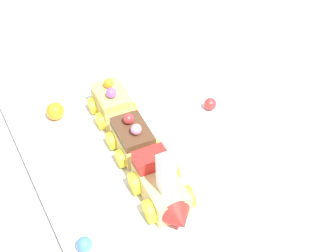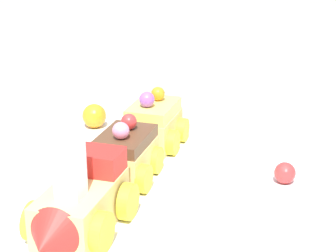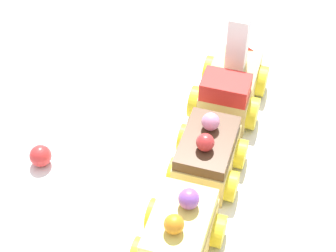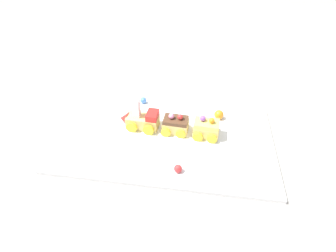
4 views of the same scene
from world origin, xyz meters
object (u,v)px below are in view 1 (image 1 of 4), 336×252
object	(u,v)px
gumball_blue	(84,244)
cake_car_chocolate	(133,140)
cake_train_locomotive	(163,190)
gumball_orange	(55,111)
cake_car_lemon	(112,104)
gumball_red	(210,104)

from	to	relation	value
gumball_blue	cake_car_chocolate	bearing A→B (deg)	134.29
cake_train_locomotive	gumball_orange	size ratio (longest dim) A/B	4.10
cake_car_chocolate	gumball_orange	distance (m)	0.16
cake_car_chocolate	cake_car_lemon	world-z (taller)	cake_car_lemon
cake_train_locomotive	cake_car_lemon	xyz separation A→B (m)	(-0.21, 0.01, -0.00)
gumball_orange	gumball_red	distance (m)	0.27
cake_train_locomotive	cake_car_lemon	size ratio (longest dim) A/B	1.60
gumball_red	cake_car_lemon	bearing A→B (deg)	-113.51
cake_car_lemon	gumball_red	size ratio (longest dim) A/B	3.60
cake_car_chocolate	gumball_red	distance (m)	0.17
gumball_blue	cake_train_locomotive	bearing A→B (deg)	98.39
cake_car_chocolate	gumball_blue	bearing A→B (deg)	-42.10
gumball_orange	gumball_blue	size ratio (longest dim) A/B	1.42
cake_car_lemon	gumball_blue	distance (m)	0.27
cake_train_locomotive	gumball_orange	distance (m)	0.27
cake_car_lemon	gumball_orange	world-z (taller)	cake_car_lemon
gumball_red	gumball_blue	bearing A→B (deg)	-61.99
gumball_blue	gumball_orange	bearing A→B (deg)	168.98
gumball_orange	gumball_blue	world-z (taller)	gumball_orange
cake_train_locomotive	gumball_red	distance (m)	0.22
cake_train_locomotive	gumball_blue	size ratio (longest dim) A/B	5.84
cake_train_locomotive	gumball_blue	xyz separation A→B (m)	(0.02, -0.13, -0.02)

